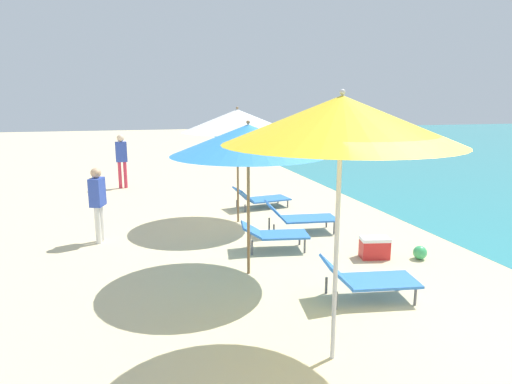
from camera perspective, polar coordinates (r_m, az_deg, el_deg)
ground at (r=5.60m, az=19.22°, el=-19.38°), size 80.00×80.00×0.00m
umbrella_nearest at (r=4.59m, az=10.86°, el=8.99°), size 2.42×2.42×2.94m
lounger_nearest_shoreside at (r=6.69m, az=14.03°, el=-10.68°), size 1.44×0.82×0.62m
umbrella_second at (r=7.01m, az=-1.01°, el=6.67°), size 2.47×2.47×2.52m
lounger_second_shoreside at (r=8.55m, az=2.35°, el=-5.35°), size 1.35×0.78×0.53m
umbrella_farthest at (r=10.20m, az=-2.40°, el=9.08°), size 2.55×2.55×2.68m
lounger_farthest_shoreside at (r=11.88m, az=0.58°, el=-0.75°), size 1.55×0.89×0.58m
lounger_farthest_inland at (r=9.70m, az=5.53°, el=-3.16°), size 1.59×0.81×0.69m
person_walking_near at (r=9.40m, az=-19.60°, el=-0.74°), size 0.32×0.41×1.52m
person_walking_mid at (r=15.04m, az=-16.83°, el=4.49°), size 0.37×0.23×1.74m
beach_ball at (r=8.64m, az=20.24°, el=-7.28°), size 0.25×0.25×0.25m
cooler_box at (r=8.44m, az=14.92°, el=-6.89°), size 0.57×0.41×0.39m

